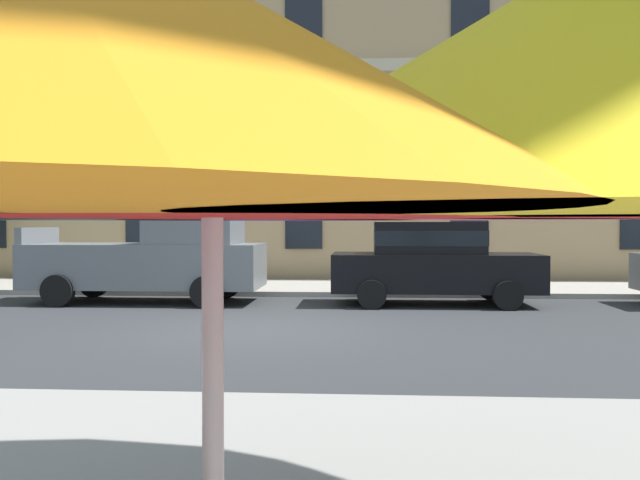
{
  "coord_description": "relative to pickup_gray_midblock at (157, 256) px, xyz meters",
  "views": [
    {
      "loc": [
        1.78,
        -10.81,
        1.74
      ],
      "look_at": [
        0.86,
        3.2,
        1.4
      ],
      "focal_mm": 37.62,
      "sensor_mm": 36.0,
      "label": 1
    }
  ],
  "objects": [
    {
      "name": "sidewalk_far",
      "position": [
        2.79,
        3.1,
        -0.97
      ],
      "size": [
        56.0,
        3.6,
        0.12
      ],
      "primitive_type": "cube",
      "color": "#9E998E",
      "rests_on": "ground"
    },
    {
      "name": "sedan_black",
      "position": [
        6.04,
        -0.0,
        -0.08
      ],
      "size": [
        4.4,
        1.98,
        1.78
      ],
      "color": "black",
      "rests_on": "ground"
    },
    {
      "name": "apartment_building",
      "position": [
        2.79,
        11.29,
        5.37
      ],
      "size": [
        43.62,
        12.08,
        12.8
      ],
      "color": "tan",
      "rests_on": "ground"
    },
    {
      "name": "ground_plane",
      "position": [
        2.79,
        -3.7,
        -1.03
      ],
      "size": [
        120.0,
        120.0,
        0.0
      ],
      "primitive_type": "plane",
      "color": "#2D3033"
    },
    {
      "name": "patio_umbrella",
      "position": [
        4.15,
        -12.7,
        0.93
      ],
      "size": [
        3.44,
        3.44,
        2.23
      ],
      "color": "silver",
      "rests_on": "ground"
    },
    {
      "name": "pickup_gray_midblock",
      "position": [
        0.0,
        0.0,
        0.0
      ],
      "size": [
        5.1,
        2.12,
        2.2
      ],
      "color": "slate",
      "rests_on": "ground"
    }
  ]
}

